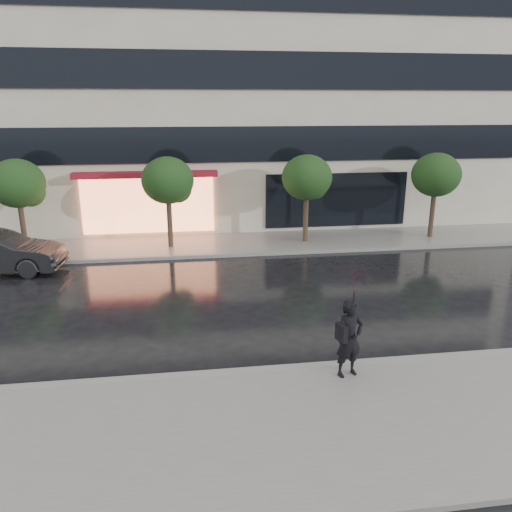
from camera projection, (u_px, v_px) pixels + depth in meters
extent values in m
plane|color=black|center=(282.00, 352.00, 12.75)|extent=(120.00, 120.00, 0.00)
cube|color=slate|center=(314.00, 428.00, 9.66)|extent=(60.00, 4.50, 0.12)
cube|color=slate|center=(239.00, 243.00, 22.44)|extent=(60.00, 3.50, 0.12)
cube|color=gray|center=(290.00, 369.00, 11.78)|extent=(60.00, 0.25, 0.14)
cube|color=gray|center=(243.00, 254.00, 20.78)|extent=(60.00, 0.25, 0.14)
cube|color=beige|center=(222.00, 48.00, 27.16)|extent=(30.00, 12.00, 18.00)
cube|color=black|center=(234.00, 144.00, 22.80)|extent=(28.00, 0.12, 1.60)
cube|color=black|center=(233.00, 70.00, 21.86)|extent=(28.00, 0.12, 1.60)
cube|color=#FF8C59|center=(148.00, 205.00, 23.03)|extent=(6.00, 0.10, 2.60)
cube|color=maroon|center=(146.00, 174.00, 22.29)|extent=(6.40, 0.70, 0.25)
cube|color=black|center=(337.00, 200.00, 24.26)|extent=(7.00, 0.10, 2.60)
cylinder|color=#33261C|center=(23.00, 229.00, 20.68)|extent=(0.22, 0.22, 2.20)
ellipsoid|color=black|center=(17.00, 183.00, 20.12)|extent=(2.20, 2.20, 1.98)
sphere|color=black|center=(30.00, 192.00, 20.48)|extent=(1.20, 1.20, 1.20)
cylinder|color=#33261C|center=(170.00, 224.00, 21.49)|extent=(0.22, 0.22, 2.20)
ellipsoid|color=black|center=(168.00, 180.00, 20.93)|extent=(2.20, 2.20, 1.98)
sphere|color=black|center=(178.00, 189.00, 21.29)|extent=(1.20, 1.20, 1.20)
cylinder|color=#33261C|center=(306.00, 220.00, 22.30)|extent=(0.22, 0.22, 2.20)
ellipsoid|color=black|center=(307.00, 177.00, 21.75)|extent=(2.20, 2.20, 1.98)
sphere|color=black|center=(314.00, 186.00, 22.11)|extent=(1.20, 1.20, 1.20)
cylinder|color=#33261C|center=(432.00, 216.00, 23.11)|extent=(0.22, 0.22, 2.20)
ellipsoid|color=black|center=(436.00, 175.00, 22.56)|extent=(2.20, 2.20, 1.98)
sphere|color=black|center=(441.00, 183.00, 22.92)|extent=(1.20, 1.20, 1.20)
imported|color=black|center=(349.00, 338.00, 11.20)|extent=(0.76, 0.60, 1.82)
imported|color=#36091C|center=(355.00, 289.00, 10.87)|extent=(1.25, 1.26, 0.92)
cylinder|color=black|center=(353.00, 311.00, 11.03)|extent=(0.02, 0.02, 0.91)
cube|color=black|center=(341.00, 333.00, 10.97)|extent=(0.21, 0.36, 0.39)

